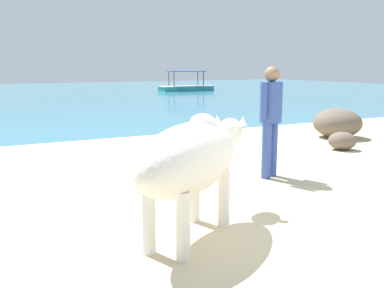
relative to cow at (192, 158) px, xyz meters
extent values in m
cube|color=teal|center=(1.46, 20.97, -0.82)|extent=(60.00, 36.00, 0.03)
cylinder|color=silver|center=(0.22, 0.37, -0.47)|extent=(0.12, 0.12, 0.60)
cylinder|color=silver|center=(0.42, 0.10, -0.47)|extent=(0.12, 0.12, 0.60)
cylinder|color=silver|center=(-0.51, -0.17, -0.47)|extent=(0.12, 0.12, 0.60)
cylinder|color=silver|center=(-0.31, -0.44, -0.47)|extent=(0.12, 0.12, 0.60)
ellipsoid|color=silver|center=(-0.05, -0.03, 0.01)|extent=(1.69, 1.48, 0.66)
ellipsoid|color=silver|center=(0.77, 0.58, 0.12)|extent=(0.51, 0.47, 0.31)
cone|color=silver|center=(0.68, 0.70, 0.25)|extent=(0.15, 0.15, 0.11)
cone|color=silver|center=(0.86, 0.45, 0.25)|extent=(0.15, 0.15, 0.11)
ellipsoid|color=silver|center=(0.18, 0.14, 0.29)|extent=(0.40, 0.40, 0.22)
cylinder|color=#334C99|center=(2.14, 1.55, -0.37)|extent=(0.14, 0.14, 0.82)
cylinder|color=#334C99|center=(1.98, 1.48, -0.37)|extent=(0.14, 0.14, 0.82)
cylinder|color=#334C99|center=(2.06, 1.52, 0.33)|extent=(0.32, 0.32, 0.58)
cylinder|color=#334C99|center=(2.25, 1.60, 0.36)|extent=(0.09, 0.09, 0.52)
cylinder|color=#334C99|center=(1.87, 1.43, 0.36)|extent=(0.09, 0.09, 0.52)
sphere|color=#997051|center=(2.06, 1.52, 0.73)|extent=(0.22, 0.22, 0.22)
ellipsoid|color=#6B5B4C|center=(5.64, 3.72, -0.44)|extent=(1.43, 1.44, 0.67)
ellipsoid|color=#6B5B4C|center=(4.62, 2.58, -0.60)|extent=(0.71, 0.70, 0.35)
cube|color=teal|center=(10.98, 22.29, -0.66)|extent=(3.62, 1.18, 0.28)
cube|color=white|center=(10.98, 22.29, -0.50)|extent=(3.70, 1.24, 0.04)
cylinder|color=brown|center=(9.91, 21.88, -0.05)|extent=(0.06, 0.06, 0.95)
cylinder|color=brown|center=(9.89, 22.65, -0.05)|extent=(0.06, 0.06, 0.95)
cylinder|color=brown|center=(12.07, 21.93, -0.05)|extent=(0.06, 0.06, 0.95)
cylinder|color=brown|center=(12.05, 22.70, -0.05)|extent=(0.06, 0.06, 0.95)
cube|color=#3D66C6|center=(10.98, 22.29, 0.46)|extent=(2.54, 0.99, 0.06)
camera|label=1|loc=(-1.82, -3.56, 0.86)|focal=40.84mm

